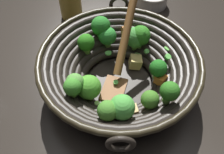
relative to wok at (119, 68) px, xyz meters
name	(u,v)px	position (x,y,z in m)	size (l,w,h in m)	color
ground_plane	(119,85)	(0.00, 0.00, -0.07)	(4.00, 4.00, 0.00)	#28231E
wok	(119,68)	(0.00, 0.00, 0.00)	(0.40, 0.37, 0.26)	black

